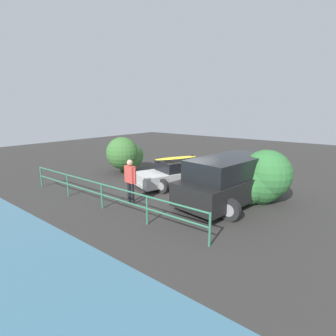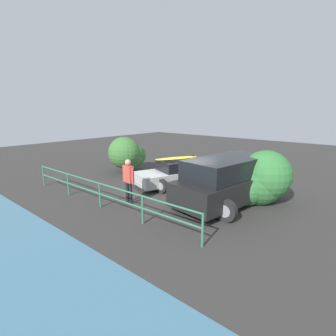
# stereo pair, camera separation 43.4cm
# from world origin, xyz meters

# --- Properties ---
(ground_plane) EXTENTS (44.00, 44.00, 0.02)m
(ground_plane) POSITION_xyz_m (0.00, 0.00, -0.01)
(ground_plane) COLOR #383533
(ground_plane) RESTS_ON ground
(parking_stripe) EXTENTS (0.12, 4.56, 0.00)m
(parking_stripe) POSITION_xyz_m (-1.04, -0.09, 0.00)
(parking_stripe) COLOR silver
(parking_stripe) RESTS_ON ground
(sedan_car) EXTENTS (3.04, 4.36, 1.51)m
(sedan_car) POSITION_xyz_m (0.58, -0.13, 0.59)
(sedan_car) COLOR silver
(sedan_car) RESTS_ON ground
(suv_car) EXTENTS (3.13, 5.07, 1.87)m
(suv_car) POSITION_xyz_m (-2.67, 0.67, 0.96)
(suv_car) COLOR black
(suv_car) RESTS_ON ground
(person_bystander) EXTENTS (0.69, 0.28, 1.79)m
(person_bystander) POSITION_xyz_m (0.32, 3.20, 1.08)
(person_bystander) COLOR black
(person_bystander) RESTS_ON ground
(railing_fence) EXTENTS (9.26, 0.18, 0.99)m
(railing_fence) POSITION_xyz_m (0.82, 4.21, 0.67)
(railing_fence) COLOR #387F5B
(railing_fence) RESTS_ON ground
(bush_near_left) EXTENTS (2.35, 2.53, 2.15)m
(bush_near_left) POSITION_xyz_m (4.45, -0.30, 1.07)
(bush_near_left) COLOR #4C3828
(bush_near_left) RESTS_ON ground
(bush_near_right) EXTENTS (2.46, 2.45, 2.22)m
(bush_near_right) POSITION_xyz_m (-3.46, -0.39, 0.93)
(bush_near_right) COLOR #4C3828
(bush_near_right) RESTS_ON ground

